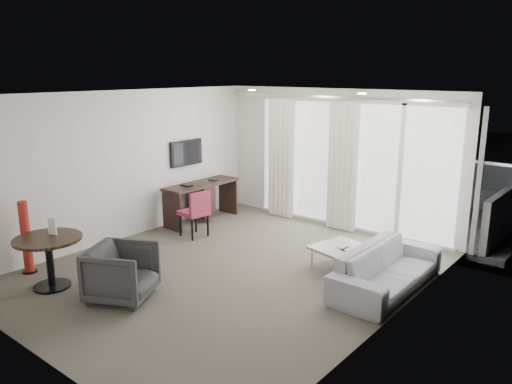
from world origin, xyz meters
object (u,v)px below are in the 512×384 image
Objects in this scene: rattan_chair_b at (443,202)px; tub_armchair at (122,273)px; red_lamp at (26,237)px; coffee_table at (342,259)px; desk_chair at (194,213)px; rattan_chair_a at (400,189)px; round_table at (50,262)px; sofa at (387,268)px; desk at (202,202)px.

tub_armchair is at bearing -119.01° from rattan_chair_b.
coffee_table is (3.56, 3.02, -0.37)m from red_lamp.
desk_chair is 4.61m from rattan_chair_a.
round_table is at bearing 83.05° from tub_armchair.
round_table is at bearing -82.17° from desk_chair.
round_table is 0.45× the size of sofa.
coffee_table is (2.80, 3.08, -0.19)m from round_table.
desk is 3.47m from red_lamp.
sofa is at bearing -8.72° from desk.
coffee_table is 0.92× the size of rattan_chair_b.
rattan_chair_b is at bearing 58.60° from red_lamp.
desk_chair is at bearing -2.34° from tub_armchair.
rattan_chair_a is at bearing 147.24° from rattan_chair_b.
desk_chair is (0.56, -0.75, 0.04)m from desk.
coffee_table is at bearing -64.43° from rattan_chair_a.
rattan_chair_a is (0.99, 6.47, 0.07)m from tub_armchair.
coffee_table is at bearing 40.35° from red_lamp.
sofa is (0.81, -0.21, 0.12)m from coffee_table.
desk is 1.52× the size of red_lamp.
tub_armchair is 3.20m from coffee_table.
desk is 3.54m from tub_armchair.
sofa reaches higher than coffee_table.
rattan_chair_a reaches higher than coffee_table.
tub_armchair is 6.55m from rattan_chair_a.
desk_chair is 0.99× the size of rattan_chair_a.
round_table is (0.61, -3.52, -0.03)m from desk.
coffee_table is 3.87m from rattan_chair_a.
tub_armchair is (1.82, 0.34, -0.18)m from red_lamp.
coffee_table is (2.86, 0.31, -0.25)m from desk_chair.
round_table is 0.78m from red_lamp.
rattan_chair_a is 1.03× the size of rattan_chair_b.
tub_armchair is (1.68, -3.12, -0.02)m from desk.
desk is 4.74m from rattan_chair_b.
red_lamp is 5.20m from sofa.
desk_chair is at bearing 91.59° from sofa.
tub_armchair is (1.12, -2.37, -0.07)m from desk_chair.
rattan_chair_a is (-1.56, 4.00, 0.14)m from sofa.
rattan_chair_b is at bearing -46.62° from tub_armchair.
sofa is 4.30m from rattan_chair_a.
red_lamp is 1.29× the size of rattan_chair_b.
rattan_chair_b is (3.19, 3.65, -0.01)m from desk_chair.
rattan_chair_b is at bearing 7.72° from sofa.
red_lamp is at bearing -139.65° from coffee_table.
red_lamp reaches higher than rattan_chair_a.
desk is at bearing 87.70° from red_lamp.
rattan_chair_b is (1.08, -0.45, -0.01)m from rattan_chair_a.
rattan_chair_b reaches higher than sofa.
tub_armchair is 1.02× the size of coffee_table.
desk_chair is 0.42× the size of sofa.
tub_armchair reaches higher than coffee_table.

